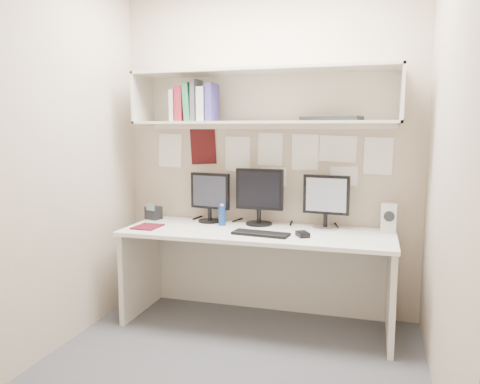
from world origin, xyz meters
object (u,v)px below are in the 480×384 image
(desk, at_px, (257,277))
(monitor_center, at_px, (259,194))
(monitor_right, at_px, (326,199))
(speaker, at_px, (389,218))
(maroon_notebook, at_px, (148,227))
(keyboard, at_px, (261,234))
(monitor_left, at_px, (210,195))
(desk_phone, at_px, (153,213))

(desk, bearing_deg, monitor_center, 99.49)
(monitor_right, xyz_separation_m, speaker, (0.46, -0.02, -0.12))
(monitor_right, distance_m, maroon_notebook, 1.38)
(monitor_right, xyz_separation_m, keyboard, (-0.42, -0.36, -0.22))
(maroon_notebook, bearing_deg, monitor_left, 44.70)
(speaker, height_order, maroon_notebook, speaker)
(keyboard, height_order, maroon_notebook, keyboard)
(keyboard, relative_size, speaker, 1.88)
(monitor_center, height_order, desk_phone, monitor_center)
(monitor_left, relative_size, monitor_right, 0.98)
(monitor_right, height_order, keyboard, monitor_right)
(desk, height_order, monitor_right, monitor_right)
(speaker, height_order, desk_phone, speaker)
(monitor_left, distance_m, maroon_notebook, 0.56)
(monitor_center, bearing_deg, monitor_left, -177.96)
(monitor_left, height_order, speaker, monitor_left)
(monitor_left, relative_size, keyboard, 0.98)
(keyboard, distance_m, maroon_notebook, 0.90)
(keyboard, bearing_deg, monitor_left, 151.47)
(monitor_left, distance_m, monitor_center, 0.41)
(monitor_center, height_order, maroon_notebook, monitor_center)
(monitor_center, relative_size, monitor_right, 1.09)
(desk_phone, bearing_deg, monitor_center, 18.77)
(monitor_center, bearing_deg, desk, -78.45)
(desk, height_order, speaker, speaker)
(monitor_left, bearing_deg, desk, -16.16)
(monitor_center, distance_m, speaker, 0.99)
(monitor_right, xyz_separation_m, maroon_notebook, (-1.32, -0.35, -0.22))
(keyboard, bearing_deg, desk, 120.70)
(monitor_right, distance_m, desk_phone, 1.43)
(desk, relative_size, desk_phone, 14.19)
(speaker, distance_m, maroon_notebook, 1.81)
(keyboard, xyz_separation_m, speaker, (0.88, 0.34, 0.10))
(monitor_right, relative_size, maroon_notebook, 1.83)
(speaker, xyz_separation_m, desk_phone, (-1.88, -0.01, -0.05))
(monitor_right, height_order, speaker, monitor_right)
(desk, relative_size, maroon_notebook, 9.01)
(monitor_left, distance_m, speaker, 1.39)
(monitor_left, distance_m, keyboard, 0.66)
(monitor_center, bearing_deg, speaker, 0.84)
(monitor_left, distance_m, monitor_right, 0.93)
(maroon_notebook, distance_m, desk_phone, 0.34)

